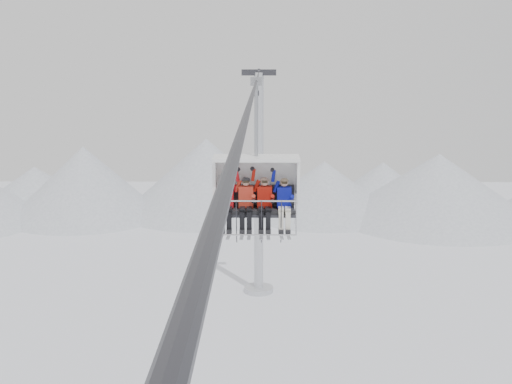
{
  "coord_description": "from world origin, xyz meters",
  "views": [
    {
      "loc": [
        0.12,
        -15.58,
        13.7
      ],
      "look_at": [
        0.0,
        0.0,
        10.62
      ],
      "focal_mm": 45.0,
      "sensor_mm": 36.0,
      "label": 1
    }
  ],
  "objects_px": {
    "chairlift_carrier": "(256,183)",
    "skier_far_left": "(226,203)",
    "skier_far_right": "(284,203)",
    "skier_center_left": "(246,202)",
    "lift_tower_right": "(259,200)",
    "skier_center_right": "(265,202)"
  },
  "relations": [
    {
      "from": "skier_far_left",
      "to": "skier_far_right",
      "type": "distance_m",
      "value": 1.52
    },
    {
      "from": "lift_tower_right",
      "to": "chairlift_carrier",
      "type": "xyz_separation_m",
      "value": [
        0.0,
        -20.92,
        4.87
      ]
    },
    {
      "from": "lift_tower_right",
      "to": "chairlift_carrier",
      "type": "relative_size",
      "value": 3.38
    },
    {
      "from": "skier_far_left",
      "to": "skier_center_left",
      "type": "relative_size",
      "value": 1.0
    },
    {
      "from": "skier_center_left",
      "to": "skier_far_right",
      "type": "bearing_deg",
      "value": -0.2
    },
    {
      "from": "skier_center_right",
      "to": "chairlift_carrier",
      "type": "bearing_deg",
      "value": 125.67
    },
    {
      "from": "skier_center_right",
      "to": "skier_far_right",
      "type": "bearing_deg",
      "value": -0.4
    },
    {
      "from": "chairlift_carrier",
      "to": "skier_far_left",
      "type": "bearing_deg",
      "value": -158.68
    },
    {
      "from": "skier_far_right",
      "to": "skier_center_right",
      "type": "bearing_deg",
      "value": 179.6
    },
    {
      "from": "skier_far_left",
      "to": "skier_far_right",
      "type": "height_order",
      "value": "skier_far_left"
    },
    {
      "from": "skier_center_left",
      "to": "skier_far_right",
      "type": "xyz_separation_m",
      "value": [
        1.0,
        -0.0,
        -0.01
      ]
    },
    {
      "from": "skier_center_left",
      "to": "skier_far_right",
      "type": "height_order",
      "value": "skier_center_left"
    },
    {
      "from": "lift_tower_right",
      "to": "skier_far_left",
      "type": "distance_m",
      "value": 21.69
    },
    {
      "from": "skier_center_left",
      "to": "skier_center_right",
      "type": "xyz_separation_m",
      "value": [
        0.49,
        0.0,
        0.0
      ]
    },
    {
      "from": "skier_far_left",
      "to": "skier_far_right",
      "type": "xyz_separation_m",
      "value": [
        1.52,
        -0.0,
        -0.0
      ]
    },
    {
      "from": "chairlift_carrier",
      "to": "skier_far_left",
      "type": "height_order",
      "value": "chairlift_carrier"
    },
    {
      "from": "skier_far_right",
      "to": "chairlift_carrier",
      "type": "bearing_deg",
      "value": 157.15
    },
    {
      "from": "lift_tower_right",
      "to": "skier_far_left",
      "type": "relative_size",
      "value": 7.99
    },
    {
      "from": "chairlift_carrier",
      "to": "skier_far_left",
      "type": "distance_m",
      "value": 0.97
    },
    {
      "from": "skier_far_left",
      "to": "skier_center_left",
      "type": "distance_m",
      "value": 0.52
    },
    {
      "from": "skier_far_left",
      "to": "skier_center_left",
      "type": "xyz_separation_m",
      "value": [
        0.52,
        0.0,
        0.01
      ]
    },
    {
      "from": "chairlift_carrier",
      "to": "skier_center_left",
      "type": "height_order",
      "value": "chairlift_carrier"
    }
  ]
}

